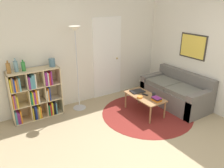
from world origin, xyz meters
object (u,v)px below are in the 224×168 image
at_px(cup, 154,94).
at_px(bottle_right, 23,66).
at_px(floor_lamp, 76,48).
at_px(couch, 176,93).
at_px(laptop, 137,91).
at_px(vase_on_shelf, 52,62).
at_px(bowl, 140,97).
at_px(coffee_table, 145,98).
at_px(bookshelf, 34,95).
at_px(bottle_left, 8,68).
at_px(bottle_middle, 16,66).

height_order(cup, bottle_right, bottle_right).
height_order(floor_lamp, cup, floor_lamp).
relative_size(floor_lamp, couch, 1.17).
distance_m(laptop, vase_on_shelf, 1.99).
distance_m(cup, vase_on_shelf, 2.28).
bearing_deg(bowl, laptop, 60.13).
height_order(floor_lamp, coffee_table, floor_lamp).
bearing_deg(laptop, bookshelf, 158.11).
bearing_deg(bottle_right, bottle_left, 177.90).
bearing_deg(bottle_left, bottle_right, -2.10).
bearing_deg(floor_lamp, laptop, -32.12).
bearing_deg(bottle_right, bookshelf, -1.13).
xyz_separation_m(floor_lamp, cup, (1.29, -1.11, -0.97)).
distance_m(couch, cup, 0.81).
bearing_deg(bowl, vase_on_shelf, 142.67).
relative_size(bowl, vase_on_shelf, 0.70).
distance_m(cup, bottle_middle, 2.89).
relative_size(laptop, vase_on_shelf, 1.98).
bearing_deg(coffee_table, laptop, 88.09).
bearing_deg(floor_lamp, bottle_middle, 172.77).
relative_size(bowl, bottle_middle, 0.45).
distance_m(laptop, bottle_right, 2.49).
xyz_separation_m(couch, bottle_right, (-3.15, 1.18, 0.88)).
relative_size(bookshelf, bowl, 8.95).
bearing_deg(laptop, vase_on_shelf, 152.90).
relative_size(coffee_table, bowl, 7.79).
bearing_deg(vase_on_shelf, couch, -24.52).
bearing_deg(bottle_left, laptop, -18.93).
distance_m(bookshelf, coffee_table, 2.37).
height_order(bookshelf, floor_lamp, floor_lamp).
distance_m(bookshelf, bottle_middle, 0.71).
height_order(bowl, vase_on_shelf, vase_on_shelf).
relative_size(laptop, cup, 3.72).
bearing_deg(vase_on_shelf, laptop, -27.10).
height_order(laptop, bottle_middle, bottle_middle).
xyz_separation_m(coffee_table, bowl, (-0.16, -0.02, 0.06)).
bearing_deg(bookshelf, coffee_table, -28.05).
relative_size(floor_lamp, bottle_middle, 7.06).
relative_size(cup, bottle_left, 0.37).
distance_m(couch, vase_on_shelf, 2.97).
bearing_deg(cup, bookshelf, 151.19).
height_order(floor_lamp, laptop, floor_lamp).
relative_size(bookshelf, vase_on_shelf, 6.29).
bearing_deg(laptop, cup, -69.77).
height_order(bookshelf, bottle_middle, bottle_middle).
bearing_deg(bowl, bottle_middle, 152.10).
bearing_deg(coffee_table, bookshelf, 151.95).
xyz_separation_m(couch, laptop, (-0.94, 0.34, 0.14)).
relative_size(couch, vase_on_shelf, 9.41).
relative_size(cup, bottle_middle, 0.34).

